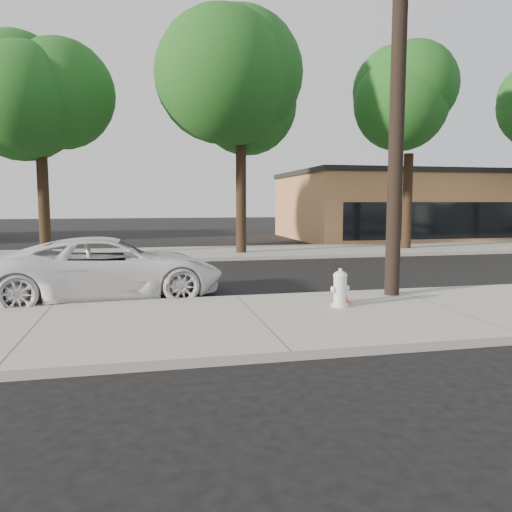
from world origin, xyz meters
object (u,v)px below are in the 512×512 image
Objects in this scene: utility_pole at (398,96)px; traffic_cone at (342,288)px; fire_hydrant at (340,289)px; police_cruiser at (110,268)px.

traffic_cone is (-1.53, -0.65, -4.22)m from utility_pole.
utility_pole is 11.98× the size of fire_hydrant.
utility_pole is 4.53m from traffic_cone.
utility_pole is 4.63m from fire_hydrant.
police_cruiser is 5.50m from traffic_cone.
police_cruiser is at bearing 165.11° from utility_pole.
utility_pole is at bearing 19.58° from fire_hydrant.
fire_hydrant is at bearing -149.74° from utility_pole.
police_cruiser is 7.14× the size of fire_hydrant.
utility_pole is at bearing 22.98° from traffic_cone.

